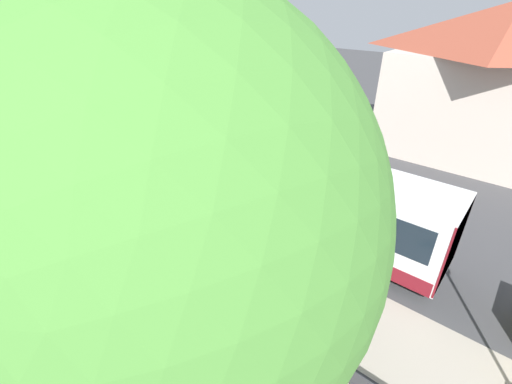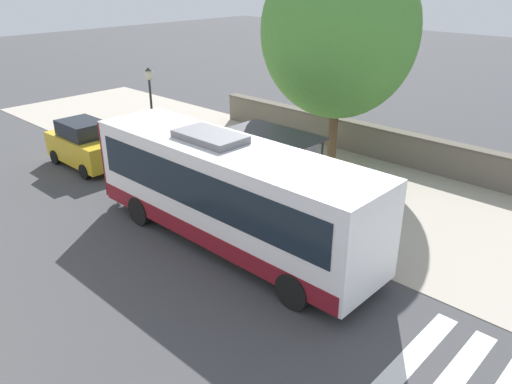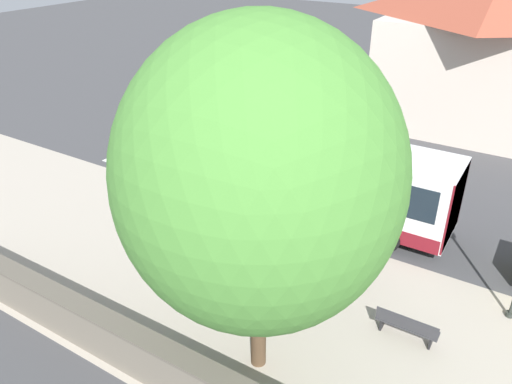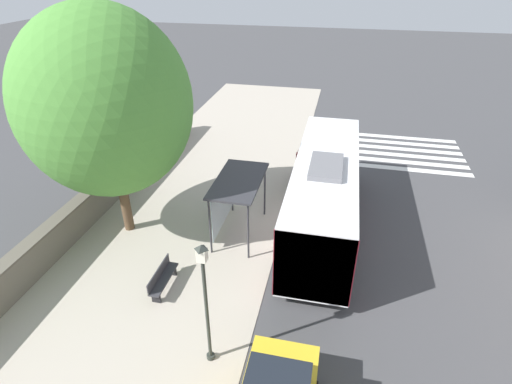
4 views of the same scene
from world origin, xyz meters
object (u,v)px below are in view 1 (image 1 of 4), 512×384
object	(u,v)px
bus	(318,196)
bus_shelter	(292,241)
shade_tree	(173,224)
pedestrian	(214,194)

from	to	relation	value
bus	bus_shelter	size ratio (longest dim) A/B	2.91
bus_shelter	shade_tree	size ratio (longest dim) A/B	0.38
bus_shelter	shade_tree	distance (m)	5.85
bus	shade_tree	size ratio (longest dim) A/B	1.10
bus	bus_shelter	world-z (taller)	bus
bus	pedestrian	distance (m)	4.81
bus_shelter	pedestrian	world-z (taller)	bus_shelter
bus	pedestrian	bearing A→B (deg)	109.39
bus	bus_shelter	bearing A→B (deg)	-161.93
bus	pedestrian	world-z (taller)	bus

